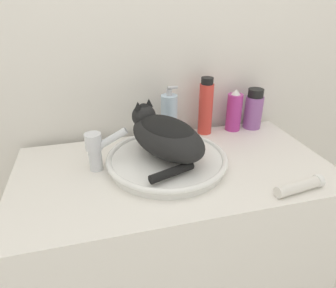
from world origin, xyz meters
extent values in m
cube|color=silver|center=(0.00, 0.63, 1.20)|extent=(8.00, 0.05, 2.40)
cube|color=white|center=(0.00, 0.29, 0.45)|extent=(1.09, 0.57, 0.90)
cylinder|color=white|center=(-0.02, 0.30, 0.91)|extent=(0.40, 0.40, 0.03)
torus|color=white|center=(-0.02, 0.30, 0.93)|extent=(0.42, 0.42, 0.02)
ellipsoid|color=black|center=(-0.02, 0.30, 1.01)|extent=(0.29, 0.36, 0.13)
ellipsoid|color=black|center=(-0.02, 0.30, 1.04)|extent=(0.22, 0.27, 0.06)
sphere|color=black|center=(-0.08, 0.42, 1.05)|extent=(0.09, 0.09, 0.09)
sphere|color=black|center=(-0.08, 0.42, 1.07)|extent=(0.05, 0.05, 0.05)
cone|color=black|center=(-0.06, 0.43, 1.09)|extent=(0.03, 0.03, 0.03)
cone|color=black|center=(-0.10, 0.41, 1.09)|extent=(0.03, 0.03, 0.03)
cylinder|color=black|center=(-0.04, 0.17, 0.95)|extent=(0.15, 0.08, 0.03)
cylinder|color=silver|center=(-0.26, 0.34, 0.94)|extent=(0.04, 0.04, 0.08)
cylinder|color=silver|center=(-0.21, 0.33, 1.01)|extent=(0.12, 0.04, 0.08)
cylinder|color=silver|center=(-0.26, 0.34, 1.01)|extent=(0.06, 0.06, 0.06)
cylinder|color=#93569E|center=(0.43, 0.53, 0.97)|extent=(0.08, 0.08, 0.14)
cylinder|color=black|center=(0.43, 0.53, 1.06)|extent=(0.07, 0.07, 0.03)
cylinder|color=#B2338C|center=(0.34, 0.53, 0.98)|extent=(0.06, 0.06, 0.16)
cone|color=white|center=(0.34, 0.53, 1.07)|extent=(0.04, 0.04, 0.02)
cylinder|color=silver|center=(0.04, 0.53, 0.99)|extent=(0.07, 0.07, 0.18)
cylinder|color=#B7B7BC|center=(0.04, 0.53, 1.09)|extent=(0.02, 0.02, 0.02)
cylinder|color=#B7B7BC|center=(0.06, 0.53, 1.11)|extent=(0.04, 0.01, 0.01)
cylinder|color=#DB3D33|center=(0.20, 0.53, 1.01)|extent=(0.06, 0.06, 0.21)
cylinder|color=black|center=(0.20, 0.53, 1.13)|extent=(0.05, 0.05, 0.03)
cylinder|color=silver|center=(0.32, 0.05, 0.92)|extent=(0.15, 0.06, 0.04)
cylinder|color=white|center=(0.40, 0.06, 0.92)|extent=(0.02, 0.04, 0.04)
camera|label=1|loc=(-0.25, -0.57, 1.44)|focal=32.00mm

